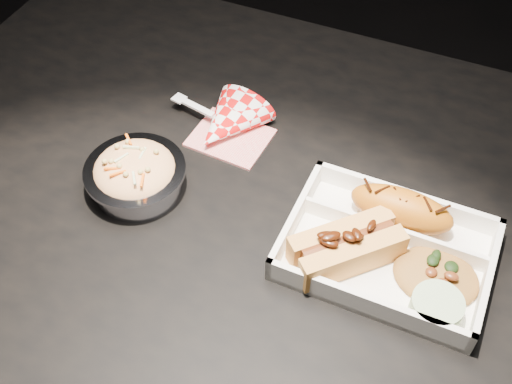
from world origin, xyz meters
TOP-DOWN VIEW (x-y plane):
  - dining_table at (0.00, 0.00)m, footprint 1.20×0.80m
  - food_tray at (0.16, -0.03)m, footprint 0.25×0.18m
  - fried_pastry at (0.16, 0.02)m, footprint 0.13×0.05m
  - hotdog at (0.11, -0.06)m, footprint 0.14×0.14m
  - fried_rice_mound at (0.22, -0.05)m, footprint 0.11×0.09m
  - cupcake_liner at (0.23, -0.10)m, footprint 0.06×0.06m
  - foil_coleslaw_cup at (-0.18, -0.06)m, footprint 0.14×0.14m
  - napkin_fork at (-0.12, 0.09)m, footprint 0.17×0.13m

SIDE VIEW (x-z plane):
  - dining_table at x=0.00m, z-range 0.28..1.03m
  - food_tray at x=0.16m, z-range 0.74..0.78m
  - napkin_fork at x=-0.12m, z-range 0.72..0.82m
  - cupcake_liner at x=0.23m, z-range 0.76..0.79m
  - fried_rice_mound at x=0.22m, z-range 0.76..0.79m
  - foil_coleslaw_cup at x=-0.18m, z-range 0.75..0.81m
  - hotdog at x=0.11m, z-range 0.75..0.81m
  - fried_pastry at x=0.16m, z-range 0.76..0.81m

